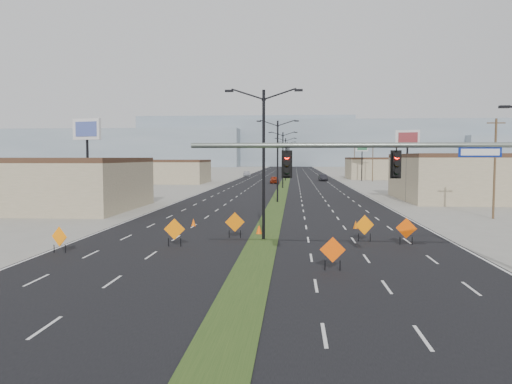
# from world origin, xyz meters

# --- Properties ---
(ground) EXTENTS (600.00, 600.00, 0.00)m
(ground) POSITION_xyz_m (0.00, 0.00, 0.00)
(ground) COLOR gray
(ground) RESTS_ON ground
(road_surface) EXTENTS (25.00, 400.00, 0.02)m
(road_surface) POSITION_xyz_m (0.00, 100.00, 0.00)
(road_surface) COLOR black
(road_surface) RESTS_ON ground
(median_strip) EXTENTS (2.00, 400.00, 0.04)m
(median_strip) POSITION_xyz_m (0.00, 100.00, 0.00)
(median_strip) COLOR #244016
(median_strip) RESTS_ON ground
(building_sw_far) EXTENTS (30.00, 14.00, 4.50)m
(building_sw_far) POSITION_xyz_m (-32.00, 85.00, 2.25)
(building_sw_far) COLOR tan
(building_sw_far) RESTS_ON ground
(building_se_far) EXTENTS (44.00, 16.00, 5.00)m
(building_se_far) POSITION_xyz_m (38.00, 110.00, 2.50)
(building_se_far) COLOR tan
(building_se_far) RESTS_ON ground
(mesa_west) EXTENTS (180.00, 50.00, 22.00)m
(mesa_west) POSITION_xyz_m (-120.00, 280.00, 11.00)
(mesa_west) COLOR gray
(mesa_west) RESTS_ON ground
(mesa_center) EXTENTS (220.00, 50.00, 28.00)m
(mesa_center) POSITION_xyz_m (40.00, 300.00, 14.00)
(mesa_center) COLOR gray
(mesa_center) RESTS_ON ground
(mesa_backdrop) EXTENTS (140.00, 50.00, 32.00)m
(mesa_backdrop) POSITION_xyz_m (-30.00, 320.00, 16.00)
(mesa_backdrop) COLOR gray
(mesa_backdrop) RESTS_ON ground
(signal_mast) EXTENTS (16.30, 0.60, 8.00)m
(signal_mast) POSITION_xyz_m (8.56, 2.00, 4.79)
(signal_mast) COLOR slate
(signal_mast) RESTS_ON ground
(streetlight_0) EXTENTS (5.15, 0.24, 10.02)m
(streetlight_0) POSITION_xyz_m (0.00, 12.00, 5.42)
(streetlight_0) COLOR black
(streetlight_0) RESTS_ON ground
(streetlight_1) EXTENTS (5.15, 0.24, 10.02)m
(streetlight_1) POSITION_xyz_m (0.00, 40.00, 5.42)
(streetlight_1) COLOR black
(streetlight_1) RESTS_ON ground
(streetlight_2) EXTENTS (5.15, 0.24, 10.02)m
(streetlight_2) POSITION_xyz_m (0.00, 68.00, 5.42)
(streetlight_2) COLOR black
(streetlight_2) RESTS_ON ground
(streetlight_3) EXTENTS (5.15, 0.24, 10.02)m
(streetlight_3) POSITION_xyz_m (0.00, 96.00, 5.42)
(streetlight_3) COLOR black
(streetlight_3) RESTS_ON ground
(streetlight_4) EXTENTS (5.15, 0.24, 10.02)m
(streetlight_4) POSITION_xyz_m (0.00, 124.00, 5.42)
(streetlight_4) COLOR black
(streetlight_4) RESTS_ON ground
(streetlight_5) EXTENTS (5.15, 0.24, 10.02)m
(streetlight_5) POSITION_xyz_m (0.00, 152.00, 5.42)
(streetlight_5) COLOR black
(streetlight_5) RESTS_ON ground
(streetlight_6) EXTENTS (5.15, 0.24, 10.02)m
(streetlight_6) POSITION_xyz_m (0.00, 180.00, 5.42)
(streetlight_6) COLOR black
(streetlight_6) RESTS_ON ground
(utility_pole_0) EXTENTS (1.60, 0.20, 9.00)m
(utility_pole_0) POSITION_xyz_m (20.00, 25.00, 4.67)
(utility_pole_0) COLOR #4C3823
(utility_pole_0) RESTS_ON ground
(utility_pole_1) EXTENTS (1.60, 0.20, 9.00)m
(utility_pole_1) POSITION_xyz_m (20.00, 60.00, 4.67)
(utility_pole_1) COLOR #4C3823
(utility_pole_1) RESTS_ON ground
(utility_pole_2) EXTENTS (1.60, 0.20, 9.00)m
(utility_pole_2) POSITION_xyz_m (20.00, 95.00, 4.67)
(utility_pole_2) COLOR #4C3823
(utility_pole_2) RESTS_ON ground
(utility_pole_3) EXTENTS (1.60, 0.20, 9.00)m
(utility_pole_3) POSITION_xyz_m (20.00, 130.00, 4.67)
(utility_pole_3) COLOR #4C3823
(utility_pole_3) RESTS_ON ground
(car_left) EXTENTS (2.17, 4.57, 1.51)m
(car_left) POSITION_xyz_m (-2.18, 84.21, 0.76)
(car_left) COLOR maroon
(car_left) RESTS_ON ground
(car_mid) EXTENTS (1.98, 4.72, 1.52)m
(car_mid) POSITION_xyz_m (8.75, 96.24, 0.76)
(car_mid) COLOR black
(car_mid) RESTS_ON ground
(car_far) EXTENTS (2.62, 5.37, 1.51)m
(car_far) POSITION_xyz_m (-11.50, 120.48, 0.75)
(car_far) COLOR #B8BBC2
(car_far) RESTS_ON ground
(construction_sign_0) EXTENTS (1.09, 0.46, 1.54)m
(construction_sign_0) POSITION_xyz_m (-11.50, 6.35, 0.90)
(construction_sign_0) COLOR orange
(construction_sign_0) RESTS_ON ground
(construction_sign_1) EXTENTS (1.32, 0.06, 1.76)m
(construction_sign_1) POSITION_xyz_m (-5.34, 8.88, 1.04)
(construction_sign_1) COLOR orange
(construction_sign_1) RESTS_ON ground
(construction_sign_2) EXTENTS (1.32, 0.31, 1.78)m
(construction_sign_2) POSITION_xyz_m (-2.00, 12.41, 1.05)
(construction_sign_2) COLOR orange
(construction_sign_2) RESTS_ON ground
(construction_sign_3) EXTENTS (1.27, 0.41, 1.75)m
(construction_sign_3) POSITION_xyz_m (6.69, 11.78, 1.03)
(construction_sign_3) COLOR orange
(construction_sign_3) RESTS_ON ground
(construction_sign_4) EXTENTS (1.25, 0.05, 1.67)m
(construction_sign_4) POSITION_xyz_m (3.93, 3.00, 0.98)
(construction_sign_4) COLOR #FF5105
(construction_sign_4) RESTS_ON ground
(construction_sign_5) EXTENTS (1.23, 0.50, 1.73)m
(construction_sign_5) POSITION_xyz_m (9.11, 10.51, 1.02)
(construction_sign_5) COLOR #FE5405
(construction_sign_5) RESTS_ON ground
(cone_0) EXTENTS (0.52, 0.52, 0.66)m
(cone_0) POSITION_xyz_m (-0.44, 14.24, 0.33)
(cone_0) COLOR #E74704
(cone_0) RESTS_ON ground
(cone_1) EXTENTS (0.45, 0.45, 0.64)m
(cone_1) POSITION_xyz_m (-0.50, 14.21, 0.32)
(cone_1) COLOR #FB5105
(cone_1) RESTS_ON ground
(cone_2) EXTENTS (0.44, 0.44, 0.65)m
(cone_2) POSITION_xyz_m (6.83, 17.64, 0.32)
(cone_2) COLOR #D75904
(cone_2) RESTS_ON ground
(cone_3) EXTENTS (0.48, 0.48, 0.62)m
(cone_3) POSITION_xyz_m (-6.03, 18.05, 0.31)
(cone_3) COLOR #F75A05
(cone_3) RESTS_ON ground
(pole_sign_west) EXTENTS (2.99, 1.13, 9.22)m
(pole_sign_west) POSITION_xyz_m (-17.65, 25.01, 7.50)
(pole_sign_west) COLOR black
(pole_sign_west) RESTS_ON ground
(pole_sign_east_near) EXTENTS (2.88, 1.19, 8.92)m
(pole_sign_east_near) POSITION_xyz_m (16.11, 42.33, 7.24)
(pole_sign_east_near) COLOR black
(pole_sign_east_near) RESTS_ON ground
(pole_sign_east_far) EXTENTS (2.80, 1.41, 8.84)m
(pole_sign_east_far) POSITION_xyz_m (17.88, 97.40, 7.17)
(pole_sign_east_far) COLOR black
(pole_sign_east_far) RESTS_ON ground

